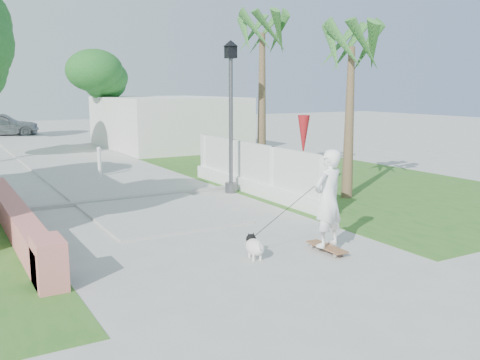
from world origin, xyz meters
TOP-DOWN VIEW (x-y plane):
  - ground at (0.00, 0.00)m, footprint 90.00×90.00m
  - path_strip at (0.00, 20.00)m, footprint 3.20×36.00m
  - curb at (0.00, 6.00)m, footprint 6.50×0.25m
  - grass_right at (7.00, 8.00)m, footprint 8.00×20.00m
  - pink_wall at (-3.30, 3.55)m, footprint 0.45×8.20m
  - lattice_fence at (3.40, 5.00)m, footprint 0.35×7.00m
  - building_right at (6.00, 18.00)m, footprint 6.00×8.00m
  - street_lamp at (2.90, 5.50)m, footprint 0.44×0.44m
  - bollard at (0.20, 10.00)m, footprint 0.14×0.14m
  - patio_umbrella at (4.80, 4.50)m, footprint 0.36×0.36m
  - tree_path_right at (3.22, 19.98)m, footprint 3.00×3.00m
  - palm_far at (4.60, 6.50)m, footprint 1.80×1.80m
  - palm_near at (5.40, 3.20)m, footprint 1.80×1.80m
  - skateboarder at (1.22, -0.39)m, footprint 1.78×1.06m
  - dog at (0.24, -0.17)m, footprint 0.38×0.63m
  - parked_car at (-0.87, 29.05)m, footprint 4.77×2.52m

SIDE VIEW (x-z plane):
  - ground at x=0.00m, z-range 0.00..0.00m
  - grass_right at x=7.00m, z-range 0.00..0.01m
  - path_strip at x=0.00m, z-range 0.00..0.06m
  - curb at x=0.00m, z-range 0.00..0.10m
  - dog at x=0.24m, z-range 0.02..0.46m
  - pink_wall at x=-3.30m, z-range -0.09..0.71m
  - lattice_fence at x=3.40m, z-range -0.21..1.29m
  - bollard at x=0.20m, z-range 0.04..1.13m
  - parked_car at x=-0.87m, z-range 0.00..1.55m
  - skateboarder at x=1.22m, z-range -0.06..1.91m
  - building_right at x=6.00m, z-range 0.00..2.60m
  - patio_umbrella at x=4.80m, z-range 0.54..2.84m
  - street_lamp at x=2.90m, z-range 0.21..4.65m
  - tree_path_right at x=3.22m, z-range 1.10..5.89m
  - palm_near at x=5.40m, z-range 1.60..6.30m
  - palm_far at x=4.60m, z-range 1.83..7.13m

